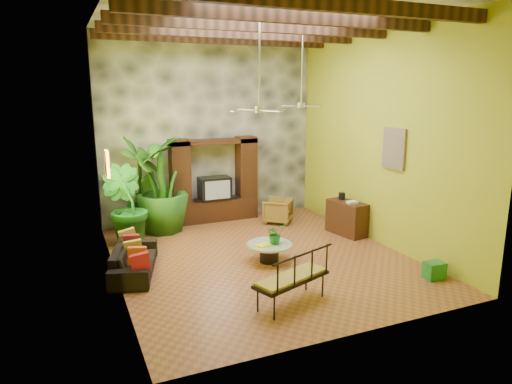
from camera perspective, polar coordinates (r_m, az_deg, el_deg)
name	(u,v)px	position (r m, az deg, el deg)	size (l,w,h in m)	color
ground	(260,257)	(10.06, 0.52, -8.13)	(7.00, 7.00, 0.00)	brown
ceiling	(261,14)	(9.50, 0.59, 21.32)	(6.00, 7.00, 0.02)	silver
back_wall	(209,129)	(12.72, -5.88, 7.80)	(6.00, 0.02, 5.00)	#A7B429
left_wall	(109,150)	(8.70, -17.91, 4.99)	(0.02, 7.00, 5.00)	#A7B429
right_wall	(379,137)	(11.01, 15.09, 6.67)	(0.02, 7.00, 5.00)	#A7B429
stone_accent_wall	(210,130)	(12.67, -5.80, 7.78)	(5.98, 0.10, 4.98)	#3D4045
ceiling_beams	(261,26)	(9.47, 0.59, 20.01)	(5.95, 5.36, 0.22)	#3C1F13
entertainment_center	(214,186)	(12.61, -5.22, 0.71)	(2.40, 0.55, 2.30)	black
ceiling_fan_front	(259,99)	(8.95, 0.43, 11.59)	(1.28, 1.28, 1.86)	#B5B5BA
ceiling_fan_back	(301,97)	(11.18, 5.70, 11.76)	(1.28, 1.28, 1.86)	#B5B5BA
wall_art_mask	(107,164)	(9.75, -18.10, 3.36)	(0.06, 0.32, 0.55)	gold
wall_art_painting	(394,149)	(10.55, 16.87, 5.21)	(0.06, 0.70, 0.90)	#225180
sofa	(134,259)	(9.46, -14.98, -8.14)	(1.92, 0.75, 0.56)	black
wicker_armchair	(278,211)	(12.51, 2.75, -2.34)	(0.71, 0.73, 0.66)	olive
tall_plant_a	(141,185)	(11.85, -14.19, 0.85)	(1.29, 0.87, 2.44)	#285E18
tall_plant_b	(125,206)	(10.89, -16.05, -1.74)	(1.05, 0.84, 1.90)	#196120
tall_plant_c	(161,185)	(11.76, -11.76, 0.90)	(1.37, 1.37, 2.45)	#225C18
coffee_table	(269,250)	(9.72, 1.67, -7.27)	(0.96, 0.96, 0.40)	black
centerpiece_plant	(275,233)	(9.63, 2.43, -5.19)	(0.40, 0.34, 0.44)	#1A6422
yellow_tray	(263,245)	(9.52, 0.88, -6.67)	(0.30, 0.21, 0.03)	gold
iron_bench	(294,276)	(7.74, 4.74, -10.41)	(1.50, 0.99, 0.57)	black
side_console	(347,218)	(11.69, 11.26, -3.20)	(0.47, 1.05, 0.84)	#361B11
green_bin	(434,270)	(9.57, 21.38, -9.10)	(0.38, 0.28, 0.33)	#217D24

